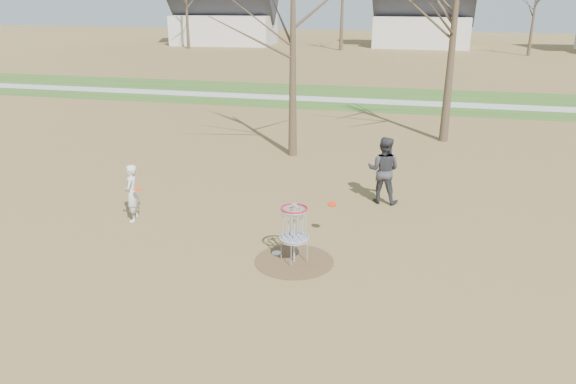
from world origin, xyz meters
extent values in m
plane|color=brown|center=(0.00, 0.00, 0.00)|extent=(160.00, 160.00, 0.00)
cube|color=#2D5119|center=(0.00, 21.00, 0.01)|extent=(160.00, 8.00, 0.01)
cube|color=#9E9E99|center=(0.00, 20.00, 0.01)|extent=(160.00, 1.50, 0.01)
cylinder|color=#47331E|center=(0.00, 0.00, 0.01)|extent=(1.80, 1.80, 0.01)
imported|color=silver|center=(-4.68, 1.37, 0.77)|extent=(0.50, 0.63, 1.53)
imported|color=#35353A|center=(1.62, 4.30, 0.96)|extent=(1.02, 0.84, 1.93)
cylinder|color=white|center=(-0.48, 0.28, 0.02)|extent=(0.22, 0.22, 0.02)
cylinder|color=red|center=(0.61, 1.44, 0.90)|extent=(0.23, 0.22, 0.10)
cylinder|color=#F1460C|center=(-4.39, 1.18, 0.97)|extent=(0.22, 0.22, 0.02)
cylinder|color=#9EA3AD|center=(0.00, 0.00, 0.68)|extent=(0.05, 0.05, 1.35)
cylinder|color=#9EA3AD|center=(0.00, 0.00, 0.55)|extent=(0.64, 0.64, 0.04)
torus|color=#9EA3AD|center=(0.00, 0.00, 1.25)|extent=(0.60, 0.60, 0.04)
torus|color=#B60C2A|center=(0.00, 0.00, 1.28)|extent=(0.60, 0.60, 0.04)
cone|color=#382B1E|center=(-2.00, 8.50, 3.75)|extent=(0.32, 0.32, 7.50)
cone|color=#382B1E|center=(3.50, 12.00, 4.25)|extent=(0.36, 0.36, 8.50)
cone|color=#382B1E|center=(-22.00, 46.00, 4.00)|extent=(0.36, 0.36, 8.00)
cone|color=#382B1E|center=(-6.00, 48.00, 4.50)|extent=(0.40, 0.40, 9.00)
cone|color=#382B1E|center=(12.00, 47.00, 3.50)|extent=(0.32, 0.32, 7.00)
cube|color=silver|center=(-20.00, 52.00, 1.60)|extent=(11.46, 7.75, 3.20)
cube|color=silver|center=(2.00, 54.00, 1.60)|extent=(10.24, 7.34, 3.20)
camera|label=1|loc=(2.51, -11.10, 5.74)|focal=35.00mm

